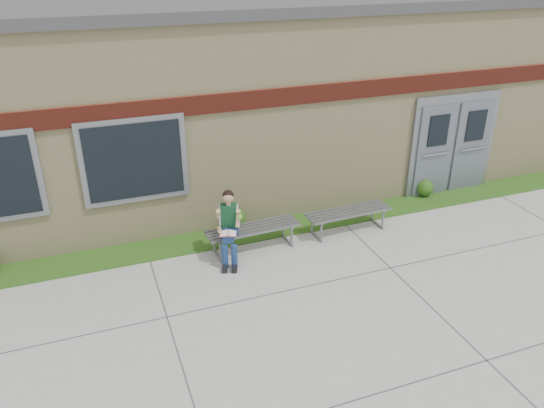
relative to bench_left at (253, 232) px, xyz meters
name	(u,v)px	position (x,y,z in m)	size (l,w,h in m)	color
ground	(354,295)	(1.09, -2.00, -0.35)	(80.00, 80.00, 0.00)	#9E9E99
grass_strip	(294,225)	(1.09, 0.60, -0.34)	(16.00, 0.80, 0.02)	#194412
school_building	(242,87)	(1.09, 3.99, 1.75)	(16.20, 6.22, 4.20)	beige
bench_left	(253,232)	(0.00, 0.00, 0.00)	(1.79, 0.58, 0.46)	slate
bench_right	(348,215)	(2.00, 0.00, -0.01)	(1.76, 0.55, 0.45)	slate
girl	(229,225)	(-0.51, -0.19, 0.34)	(0.54, 0.82, 1.32)	navy
shrub_mid	(235,219)	(-0.10, 0.85, -0.11)	(0.45, 0.45, 0.45)	#194412
shrub_east	(425,188)	(4.42, 0.85, -0.14)	(0.39, 0.39, 0.39)	#194412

